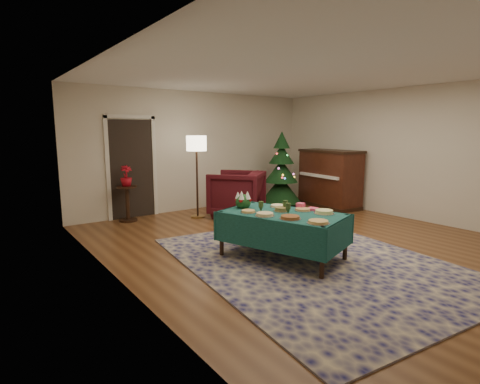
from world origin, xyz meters
TOP-DOWN VIEW (x-y plane):
  - room_shell at (0.00, 0.00)m, footprint 7.00×7.00m
  - doorway at (-1.60, 3.48)m, footprint 1.08×0.04m
  - rug at (-0.62, -0.70)m, footprint 3.66×4.54m
  - buffet_table at (-0.84, -0.32)m, footprint 1.51×1.95m
  - platter_0 at (-0.90, -1.04)m, footprint 0.29×0.29m
  - platter_1 at (-0.41, -0.70)m, footprint 0.29×0.29m
  - platter_2 at (-1.02, -0.66)m, footprint 0.29×0.29m
  - platter_3 at (-0.51, -0.39)m, footprint 0.25×0.25m
  - platter_4 at (-1.17, -0.32)m, footprint 0.27×0.27m
  - platter_5 at (-0.79, -0.24)m, footprint 0.23×0.23m
  - platter_6 at (-0.62, 0.03)m, footprint 0.25×0.25m
  - platter_7 at (-1.22, -0.02)m, footprint 0.22×0.22m
  - goblet_0 at (-1.06, -0.10)m, footprint 0.07×0.07m
  - goblet_1 at (-0.72, -0.24)m, footprint 0.07×0.07m
  - goblet_2 at (-0.84, -0.42)m, footprint 0.07×0.07m
  - napkin_stack at (-0.36, -0.44)m, footprint 0.17×0.17m
  - gift_box at (-0.44, -0.27)m, footprint 0.14×0.14m
  - centerpiece at (-1.07, 0.30)m, footprint 0.24×0.24m
  - armchair at (0.23, 2.27)m, footprint 1.43×1.42m
  - floor_lamp at (-0.51, 2.67)m, footprint 0.42×0.42m
  - side_table at (-1.83, 3.20)m, footprint 0.40×0.40m
  - potted_plant at (-1.83, 3.20)m, footprint 0.23×0.41m
  - christmas_tree at (1.77, 2.57)m, footprint 1.10×1.10m
  - piano at (2.65, 1.80)m, footprint 0.91×1.65m

SIDE VIEW (x-z plane):
  - rug at x=-0.62m, z-range 0.00..0.02m
  - side_table at x=-1.83m, z-range -0.01..0.71m
  - buffet_table at x=-0.84m, z-range 0.20..0.87m
  - armchair at x=0.23m, z-range 0.00..1.07m
  - piano at x=2.65m, z-range -0.02..1.35m
  - platter_6 at x=-0.62m, z-range 0.67..0.70m
  - platter_7 at x=-1.22m, z-range 0.67..0.70m
  - platter_3 at x=-0.51m, z-range 0.67..0.70m
  - napkin_stack at x=-0.36m, z-range 0.67..0.70m
  - platter_0 at x=-0.90m, z-range 0.67..0.71m
  - platter_4 at x=-1.17m, z-range 0.67..0.71m
  - platter_2 at x=-1.02m, z-range 0.67..0.71m
  - platter_1 at x=-0.41m, z-range 0.67..0.72m
  - platter_5 at x=-0.79m, z-range 0.67..0.73m
  - gift_box at x=-0.44m, z-range 0.67..0.76m
  - goblet_0 at x=-1.06m, z-range 0.67..0.83m
  - goblet_1 at x=-0.72m, z-range 0.67..0.83m
  - goblet_2 at x=-0.84m, z-range 0.67..0.83m
  - centerpiece at x=-1.07m, z-range 0.65..0.92m
  - christmas_tree at x=1.77m, z-range -0.09..1.71m
  - potted_plant at x=-1.83m, z-range 0.72..0.95m
  - doorway at x=-1.60m, z-range 0.02..2.18m
  - room_shell at x=0.00m, z-range -2.15..4.85m
  - floor_lamp at x=-0.51m, z-range 0.60..2.31m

